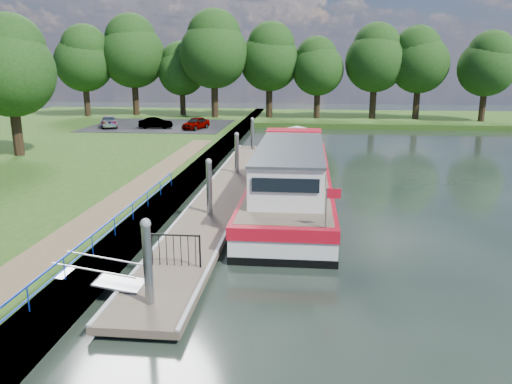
# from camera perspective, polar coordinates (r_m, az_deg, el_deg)

# --- Properties ---
(ground) EXTENTS (160.00, 160.00, 0.00)m
(ground) POSITION_cam_1_polar(r_m,az_deg,el_deg) (15.60, -11.37, -12.81)
(ground) COLOR black
(ground) RESTS_ON ground
(bank_edge) EXTENTS (1.10, 90.00, 0.78)m
(bank_edge) POSITION_cam_1_polar(r_m,az_deg,el_deg) (29.80, -7.73, 1.34)
(bank_edge) COLOR #473D2D
(bank_edge) RESTS_ON ground
(far_bank) EXTENTS (60.00, 18.00, 0.60)m
(far_bank) POSITION_cam_1_polar(r_m,az_deg,el_deg) (66.00, 12.60, 8.19)
(far_bank) COLOR #234413
(far_bank) RESTS_ON ground
(footpath) EXTENTS (1.60, 40.00, 0.05)m
(footpath) POSITION_cam_1_polar(r_m,az_deg,el_deg) (23.79, -16.01, -1.42)
(footpath) COLOR brown
(footpath) RESTS_ON riverbank
(carpark) EXTENTS (14.00, 12.00, 0.06)m
(carpark) POSITION_cam_1_polar(r_m,az_deg,el_deg) (53.83, -10.87, 7.48)
(carpark) COLOR black
(carpark) RESTS_ON riverbank
(blue_fence) EXTENTS (0.04, 18.04, 0.72)m
(blue_fence) POSITION_cam_1_polar(r_m,az_deg,el_deg) (18.61, -17.01, -4.23)
(blue_fence) COLOR #0C2DBF
(blue_fence) RESTS_ON riverbank
(pontoon) EXTENTS (2.50, 30.00, 0.56)m
(pontoon) POSITION_cam_1_polar(r_m,az_deg,el_deg) (27.44, -3.49, -0.13)
(pontoon) COLOR brown
(pontoon) RESTS_ON ground
(mooring_piles) EXTENTS (0.30, 27.30, 3.55)m
(mooring_piles) POSITION_cam_1_polar(r_m,az_deg,el_deg) (27.19, -3.53, 2.11)
(mooring_piles) COLOR gray
(mooring_piles) RESTS_ON ground
(gangway) EXTENTS (2.58, 1.00, 0.92)m
(gangway) POSITION_cam_1_polar(r_m,az_deg,el_deg) (16.37, -17.25, -9.43)
(gangway) COLOR #A5A8AD
(gangway) RESTS_ON ground
(gate_panel) EXTENTS (1.85, 0.05, 1.15)m
(gate_panel) POSITION_cam_1_polar(r_m,az_deg,el_deg) (17.07, -9.41, -6.05)
(gate_panel) COLOR black
(gate_panel) RESTS_ON ground
(barge) EXTENTS (4.36, 21.15, 4.78)m
(barge) POSITION_cam_1_polar(r_m,az_deg,el_deg) (27.71, 4.12, 1.92)
(barge) COLOR black
(barge) RESTS_ON ground
(horizon_trees) EXTENTS (54.38, 10.03, 12.87)m
(horizon_trees) POSITION_cam_1_polar(r_m,az_deg,el_deg) (62.18, 0.35, 15.23)
(horizon_trees) COLOR #332316
(horizon_trees) RESTS_ON ground
(bank_tree_a) EXTENTS (6.12, 6.12, 9.72)m
(bank_tree_a) POSITION_cam_1_polar(r_m,az_deg,el_deg) (39.02, -26.31, 12.92)
(bank_tree_a) COLOR #332316
(bank_tree_a) RESTS_ON riverbank
(car_a) EXTENTS (2.51, 3.74, 1.18)m
(car_a) POSITION_cam_1_polar(r_m,az_deg,el_deg) (49.89, -6.89, 7.82)
(car_a) COLOR #999999
(car_a) RESTS_ON carpark
(car_b) EXTENTS (3.39, 1.54, 1.08)m
(car_b) POSITION_cam_1_polar(r_m,az_deg,el_deg) (51.19, -11.39, 7.75)
(car_b) COLOR #999999
(car_b) RESTS_ON carpark
(car_c) EXTENTS (3.06, 4.34, 1.17)m
(car_c) POSITION_cam_1_polar(r_m,az_deg,el_deg) (53.12, -16.44, 7.73)
(car_c) COLOR #999999
(car_c) RESTS_ON carpark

